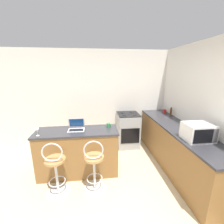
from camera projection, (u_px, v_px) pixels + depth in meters
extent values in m
plane|color=beige|center=(103.00, 207.00, 2.33)|extent=(20.00, 20.00, 0.00)
cube|color=silver|center=(97.00, 99.00, 4.18)|extent=(12.00, 0.06, 2.60)
cube|color=olive|center=(78.00, 153.00, 3.02)|extent=(1.55, 0.53, 0.90)
cube|color=#333338|center=(77.00, 131.00, 2.90)|extent=(1.58, 0.56, 0.03)
cube|color=olive|center=(175.00, 147.00, 3.24)|extent=(0.61, 2.76, 0.90)
cube|color=#333338|center=(178.00, 127.00, 3.11)|extent=(0.64, 2.79, 0.03)
cylinder|color=silver|center=(58.00, 192.00, 2.61)|extent=(0.40, 0.40, 0.02)
cylinder|color=silver|center=(57.00, 177.00, 2.53)|extent=(0.04, 0.04, 0.62)
torus|color=silver|center=(57.00, 181.00, 2.56)|extent=(0.28, 0.28, 0.02)
cylinder|color=#B7844C|center=(55.00, 160.00, 2.45)|extent=(0.34, 0.34, 0.04)
torus|color=silver|center=(52.00, 153.00, 2.31)|extent=(0.32, 0.02, 0.32)
cylinder|color=silver|center=(95.00, 188.00, 2.69)|extent=(0.40, 0.40, 0.02)
cylinder|color=silver|center=(94.00, 174.00, 2.60)|extent=(0.04, 0.04, 0.62)
torus|color=silver|center=(95.00, 178.00, 2.63)|extent=(0.28, 0.28, 0.02)
cylinder|color=#B7844C|center=(94.00, 157.00, 2.52)|extent=(0.34, 0.34, 0.04)
torus|color=silver|center=(93.00, 150.00, 2.38)|extent=(0.32, 0.02, 0.32)
cube|color=silver|center=(76.00, 130.00, 2.90)|extent=(0.31, 0.22, 0.01)
cube|color=black|center=(76.00, 130.00, 2.88)|extent=(0.26, 0.12, 0.00)
cube|color=silver|center=(77.00, 123.00, 2.99)|extent=(0.31, 0.08, 0.20)
cube|color=#19478C|center=(77.00, 123.00, 2.98)|extent=(0.27, 0.06, 0.17)
cube|color=white|center=(198.00, 132.00, 2.46)|extent=(0.45, 0.35, 0.28)
cube|color=black|center=(203.00, 137.00, 2.28)|extent=(0.31, 0.01, 0.23)
cube|color=#4C4C51|center=(215.00, 136.00, 2.31)|extent=(0.09, 0.01, 0.23)
cube|color=#9EA3A8|center=(128.00, 130.00, 4.16)|extent=(0.57, 0.60, 0.91)
cube|color=black|center=(130.00, 136.00, 3.87)|extent=(0.48, 0.01, 0.41)
cube|color=black|center=(128.00, 114.00, 4.03)|extent=(0.57, 0.60, 0.02)
cylinder|color=black|center=(124.00, 115.00, 3.90)|extent=(0.11, 0.11, 0.01)
cylinder|color=black|center=(134.00, 115.00, 3.93)|extent=(0.11, 0.11, 0.01)
cylinder|color=black|center=(123.00, 113.00, 4.13)|extent=(0.11, 0.11, 0.01)
cylinder|color=black|center=(132.00, 112.00, 4.16)|extent=(0.11, 0.11, 0.01)
cylinder|color=#4C2D19|center=(171.00, 112.00, 3.83)|extent=(0.05, 0.05, 0.19)
sphere|color=#4C2D19|center=(171.00, 108.00, 3.80)|extent=(0.04, 0.04, 0.04)
cylinder|color=red|center=(164.00, 111.00, 4.13)|extent=(0.08, 0.08, 0.09)
torus|color=red|center=(166.00, 111.00, 4.13)|extent=(0.01, 0.06, 0.06)
cylinder|color=silver|center=(38.00, 135.00, 2.66)|extent=(0.06, 0.06, 0.00)
cylinder|color=silver|center=(37.00, 133.00, 2.65)|extent=(0.01, 0.01, 0.09)
sphere|color=silver|center=(37.00, 129.00, 2.63)|extent=(0.07, 0.07, 0.07)
cylinder|color=#338447|center=(108.00, 125.00, 3.04)|extent=(0.07, 0.07, 0.09)
torus|color=#338447|center=(111.00, 125.00, 3.04)|extent=(0.01, 0.06, 0.06)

